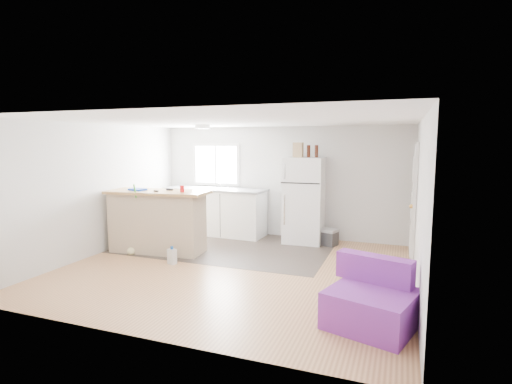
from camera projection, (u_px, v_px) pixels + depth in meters
room at (235, 196)px, 6.41m from camera, size 5.51×5.01×2.41m
vinyl_zone at (227, 246)px, 7.98m from camera, size 4.05×2.50×0.00m
window at (216, 164)px, 9.22m from camera, size 1.18×0.06×0.98m
interior_door at (414, 203)px, 6.94m from camera, size 0.11×0.92×2.10m
ceiling_fixture at (203, 127)px, 7.80m from camera, size 0.30×0.30×0.07m
kitchen_cabinets at (215, 211)px, 8.98m from camera, size 2.35×0.80×1.34m
peninsula at (158, 221)px, 7.50m from camera, size 1.96×0.90×1.17m
refrigerator at (304, 200)px, 8.21m from camera, size 0.81×0.77×1.76m
cooler at (326, 237)px, 8.06m from camera, size 0.51×0.42×0.33m
purple_seat at (372, 302)px, 4.52m from camera, size 1.11×1.09×0.74m
cleaner_jug at (172, 256)px, 6.79m from camera, size 0.16×0.13×0.31m
mop at (134, 242)px, 7.37m from camera, size 0.23×0.37×1.33m
red_cup at (182, 189)px, 7.21m from camera, size 0.10×0.10×0.12m
blue_tray at (138, 189)px, 7.47m from camera, size 0.34×0.29×0.04m
tool_a at (170, 190)px, 7.48m from camera, size 0.15×0.08×0.03m
tool_b at (156, 191)px, 7.27m from camera, size 0.11×0.07×0.03m
cardboard_box at (298, 150)px, 8.04m from camera, size 0.21×0.13×0.30m
bottle_left at (309, 151)px, 7.99m from camera, size 0.09×0.09×0.25m
bottle_right at (316, 151)px, 7.98m from camera, size 0.08×0.08×0.25m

